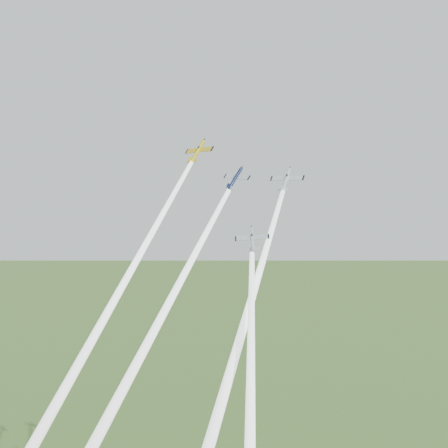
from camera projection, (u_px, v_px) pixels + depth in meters
plane_yellow at (198, 151)px, 126.22m from camera, size 9.72×8.50×7.31m
smoke_trail_yellow at (116, 297)px, 109.39m from camera, size 17.55×42.40×56.45m
plane_navy at (235, 178)px, 114.01m from camera, size 8.53×6.98×6.58m
smoke_trail_navy at (157, 325)px, 99.65m from camera, size 17.36×37.03×49.84m
plane_silver_right at (286, 179)px, 118.03m from camera, size 8.17×6.39×6.66m
smoke_trail_silver_right at (245, 323)px, 100.52m from camera, size 7.09×38.99×49.48m
plane_silver_low at (252, 239)px, 107.03m from camera, size 8.07×6.42×6.37m
smoke_trail_silver_low at (250, 400)px, 88.81m from camera, size 12.20×34.96×45.32m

